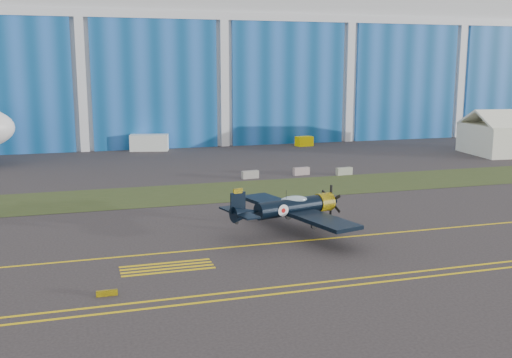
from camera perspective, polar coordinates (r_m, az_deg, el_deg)
name	(u,v)px	position (r m, az deg, el deg)	size (l,w,h in m)	color
ground	(362,218)	(52.40, 10.05, -3.66)	(260.00, 260.00, 0.00)	#353031
grass_median	(303,187)	(64.87, 4.50, -0.74)	(260.00, 10.00, 0.02)	#475128
hangar	(196,55)	(119.29, -5.69, 11.66)	(220.00, 45.70, 30.00)	silver
taxiway_centreline	(391,233)	(48.15, 12.73, -5.03)	(200.00, 0.20, 0.02)	yellow
edge_line_near	(466,272)	(40.56, 19.38, -8.38)	(80.00, 0.20, 0.02)	yellow
edge_line_far	(457,267)	(41.32, 18.56, -7.97)	(80.00, 0.20, 0.02)	yellow
hold_short_ladder	(167,267)	(39.61, -8.46, -8.33)	(6.00, 2.40, 0.02)	yellow
guard_board_left	(107,293)	(35.57, -14.02, -10.50)	(1.20, 0.15, 0.35)	yellow
warbird	(289,207)	(46.55, 3.20, -2.70)	(13.81, 15.41, 3.89)	black
shipping_container	(149,143)	(93.83, -10.13, 3.43)	(5.76, 2.31, 2.50)	white
tug	(304,141)	(98.28, 4.61, 3.61)	(2.65, 1.66, 1.55)	#F6DA00
barrier_a	(250,175)	(69.48, -0.56, 0.42)	(2.00, 0.60, 0.90)	gray
barrier_b	(301,171)	(71.94, 4.33, 0.75)	(2.00, 0.60, 0.90)	#A08B8A
barrier_c	(344,171)	(72.44, 8.39, 0.73)	(2.00, 0.60, 0.90)	gray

